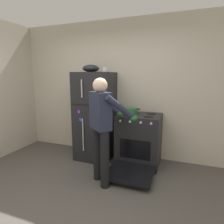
{
  "coord_description": "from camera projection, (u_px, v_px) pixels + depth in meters",
  "views": [
    {
      "loc": [
        1.22,
        -1.75,
        1.62
      ],
      "look_at": [
        0.07,
        1.32,
        1.0
      ],
      "focal_mm": 30.49,
      "sensor_mm": 36.0,
      "label": 1
    }
  ],
  "objects": [
    {
      "name": "ground",
      "position": [
        69.0,
        210.0,
        2.33
      ],
      "size": [
        8.0,
        8.0,
        0.0
      ],
      "primitive_type": "plane",
      "color": "#4C4742"
    },
    {
      "name": "kitchen_wall_back",
      "position": [
        119.0,
        90.0,
        3.88
      ],
      "size": [
        6.0,
        0.1,
        2.7
      ],
      "primitive_type": "cube",
      "color": "beige",
      "rests_on": "ground"
    },
    {
      "name": "refrigerator",
      "position": [
        95.0,
        116.0,
        3.75
      ],
      "size": [
        0.68,
        0.72,
        1.69
      ],
      "color": "black",
      "rests_on": "ground"
    },
    {
      "name": "stove_range",
      "position": [
        139.0,
        140.0,
        3.5
      ],
      "size": [
        0.76,
        1.24,
        0.94
      ],
      "color": "black",
      "rests_on": "ground"
    },
    {
      "name": "person_cook",
      "position": [
        103.0,
        122.0,
        2.79
      ],
      "size": [
        0.71,
        0.75,
        1.6
      ],
      "color": "black",
      "rests_on": "ground"
    },
    {
      "name": "red_pot",
      "position": [
        130.0,
        111.0,
        3.42
      ],
      "size": [
        0.34,
        0.24,
        0.12
      ],
      "color": "#236638",
      "rests_on": "stove_range"
    },
    {
      "name": "coffee_mug",
      "position": [
        105.0,
        70.0,
        3.56
      ],
      "size": [
        0.11,
        0.08,
        0.1
      ],
      "color": "silver",
      "rests_on": "refrigerator"
    },
    {
      "name": "mixing_bowl",
      "position": [
        91.0,
        68.0,
        3.6
      ],
      "size": [
        0.31,
        0.31,
        0.14
      ],
      "primitive_type": "ellipsoid",
      "color": "black",
      "rests_on": "refrigerator"
    }
  ]
}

